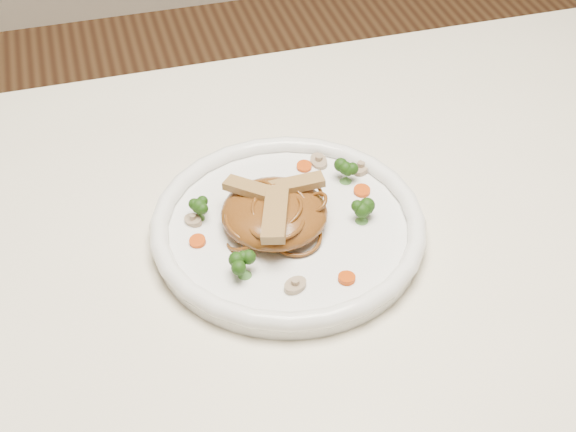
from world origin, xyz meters
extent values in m
cube|color=white|center=(0.00, 0.00, 0.73)|extent=(1.20, 0.80, 0.04)
cylinder|color=brown|center=(0.54, 0.34, 0.35)|extent=(0.06, 0.06, 0.71)
cylinder|color=white|center=(-0.04, 0.03, 0.76)|extent=(0.34, 0.34, 0.02)
ellipsoid|color=brown|center=(-0.05, 0.04, 0.78)|extent=(0.15, 0.15, 0.04)
cube|color=#A8874F|center=(-0.02, 0.06, 0.80)|extent=(0.06, 0.02, 0.01)
cube|color=#A8874F|center=(-0.07, 0.06, 0.80)|extent=(0.06, 0.05, 0.01)
cube|color=#A8874F|center=(-0.05, 0.01, 0.80)|extent=(0.05, 0.08, 0.01)
cylinder|color=#CF4907|center=(0.01, 0.12, 0.77)|extent=(0.02, 0.02, 0.00)
cylinder|color=#CF4907|center=(-0.13, 0.03, 0.77)|extent=(0.02, 0.02, 0.00)
cylinder|color=#CF4907|center=(0.06, 0.06, 0.77)|extent=(0.02, 0.02, 0.00)
cylinder|color=#CF4907|center=(-0.07, 0.11, 0.77)|extent=(0.02, 0.02, 0.00)
cylinder|color=#CF4907|center=(0.00, -0.06, 0.77)|extent=(0.02, 0.02, 0.00)
cylinder|color=tan|center=(-0.05, -0.05, 0.77)|extent=(0.03, 0.03, 0.01)
cylinder|color=tan|center=(0.07, 0.10, 0.77)|extent=(0.04, 0.04, 0.01)
cylinder|color=tan|center=(-0.13, 0.07, 0.77)|extent=(0.03, 0.03, 0.01)
cylinder|color=tan|center=(0.03, 0.12, 0.77)|extent=(0.03, 0.03, 0.01)
camera|label=1|loc=(-0.20, -0.56, 1.34)|focal=50.04mm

